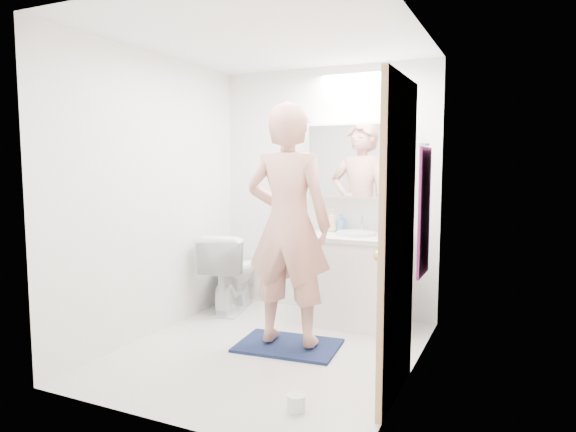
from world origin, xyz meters
The scene contains 23 objects.
floor centered at (0.00, 0.00, 0.00)m, with size 2.50×2.50×0.00m, color silver.
ceiling centered at (0.00, 0.00, 2.40)m, with size 2.50×2.50×0.00m, color white.
wall_back centered at (0.00, 1.25, 1.20)m, with size 2.50×2.50×0.00m, color white.
wall_front centered at (0.00, -1.25, 1.20)m, with size 2.50×2.50×0.00m, color white.
wall_left centered at (-1.10, 0.00, 1.20)m, with size 2.50×2.50×0.00m, color white.
wall_right centered at (1.10, 0.00, 1.20)m, with size 2.50×2.50×0.00m, color white.
vanity_cabinet centered at (0.39, 0.96, 0.39)m, with size 0.90×0.55×0.78m, color white.
countertop centered at (0.39, 0.96, 0.80)m, with size 0.95×0.58×0.04m, color white.
sink_basin centered at (0.39, 0.99, 0.84)m, with size 0.36×0.36×0.03m, color silver.
faucet centered at (0.39, 1.19, 0.90)m, with size 0.02×0.02×0.16m, color silver.
medicine_cabinet centered at (0.30, 1.18, 1.50)m, with size 0.88×0.14×0.70m, color white.
mirror_panel centered at (0.30, 1.10, 1.50)m, with size 0.84×0.01×0.66m, color silver.
toilet centered at (-0.86, 0.85, 0.39)m, with size 0.44×0.77×0.79m, color white.
bath_rug centered at (0.10, 0.14, 0.01)m, with size 0.80×0.55×0.02m, color #162145.
person centered at (0.10, 0.14, 0.99)m, with size 0.69×0.45×1.89m, color tan.
door centered at (1.08, -0.35, 1.00)m, with size 0.04×0.80×2.00m, color tan.
door_knob centered at (1.04, -0.65, 0.95)m, with size 0.06×0.06×0.06m, color gold.
towel centered at (1.08, 0.55, 1.10)m, with size 0.02×0.42×1.00m, color #141135.
towel_hook centered at (1.07, 0.55, 1.62)m, with size 0.02×0.02×0.07m, color silver.
soap_bottle_a centered at (0.12, 1.11, 0.93)m, with size 0.08×0.08×0.22m, color #CFBD85.
soap_bottle_b centered at (0.20, 1.15, 0.91)m, with size 0.08×0.08×0.17m, color teal.
toothbrush_cup centered at (0.63, 1.12, 0.87)m, with size 0.11×0.11×0.10m, color #3E4EBC.
toilet_paper_roll centered at (0.59, -0.80, 0.05)m, with size 0.11×0.11×0.10m, color silver.
Camera 1 is at (1.77, -3.45, 1.47)m, focal length 31.67 mm.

